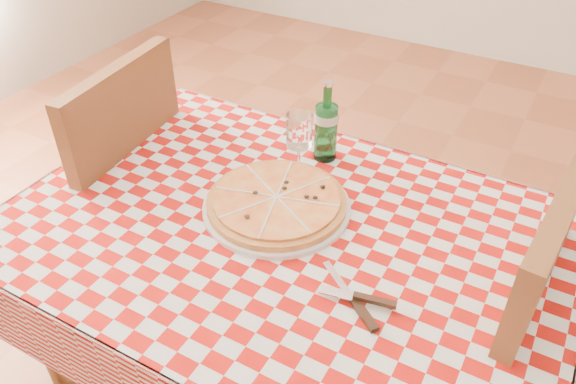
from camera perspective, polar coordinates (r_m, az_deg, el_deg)
name	(u,v)px	position (r m, az deg, el deg)	size (l,w,h in m)	color
dining_table	(283,259)	(1.38, -0.49, -6.81)	(1.20, 0.80, 0.75)	brown
tablecloth	(283,230)	(1.32, -0.52, -3.86)	(1.30, 0.90, 0.01)	#AC0F0A
chair_near	(561,368)	(1.42, 25.98, -15.78)	(0.48, 0.48, 0.99)	brown
chair_far	(110,189)	(1.82, -17.62, 0.29)	(0.49, 0.49, 1.00)	brown
pizza_plate	(277,201)	(1.35, -1.16, -0.95)	(0.36, 0.36, 0.05)	#D08A45
water_bottle	(326,121)	(1.49, 3.91, 7.20)	(0.06, 0.06, 0.23)	#186029
wine_glass	(299,144)	(1.45, 1.13, 4.91)	(0.07, 0.07, 0.17)	white
cutlery	(353,297)	(1.15, 6.63, -10.55)	(0.22, 0.18, 0.02)	silver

